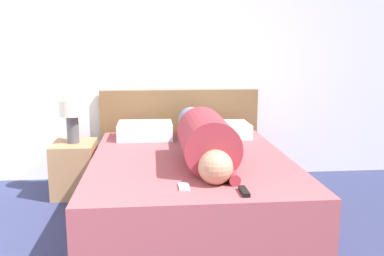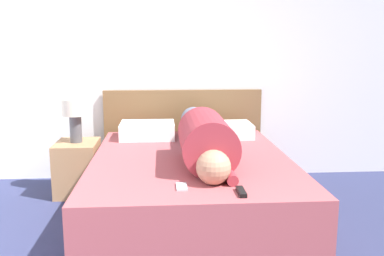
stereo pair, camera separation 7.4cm
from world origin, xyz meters
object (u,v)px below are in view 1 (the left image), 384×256
Objects in this scene: pillow_near_headboard at (145,130)px; tv_remote at (244,191)px; pillow_second at (224,130)px; person_lying at (203,137)px; bed at (190,189)px; table_lamp at (72,113)px; nightstand at (75,168)px; cell_phone at (184,187)px.

pillow_near_headboard is 3.24× the size of tv_remote.
pillow_second is 3.08× the size of tv_remote.
tv_remote is at bearing -95.43° from pillow_second.
person_lying is 0.85m from tv_remote.
bed is 4.33× the size of pillow_second.
tv_remote is (1.22, -1.57, -0.22)m from table_lamp.
nightstand is 2.01m from tv_remote.
nightstand is at bearing 121.72° from cell_phone.
cell_phone is (-0.20, -0.69, -0.15)m from person_lying.
pillow_near_headboard is at bearing 115.90° from bed.
cell_phone is (0.24, -1.43, -0.06)m from pillow_near_headboard.
bed is 13.32× the size of tv_remote.
cell_phone is at bearing -58.28° from nightstand.
table_lamp is 3.04× the size of cell_phone.
person_lying is 3.72× the size of pillow_second.
pillow_near_headboard is (-0.35, 0.71, 0.33)m from bed.
nightstand is 3.19× the size of tv_remote.
table_lamp is at bearing 179.66° from pillow_second.
pillow_second is at bearing -0.34° from nightstand.
person_lying is at bearing -14.12° from bed.
person_lying reaches higher than pillow_near_headboard.
table_lamp is at bearing 121.72° from cell_phone.
pillow_near_headboard is at bearing -0.71° from table_lamp.
table_lamp is at bearing 127.87° from tv_remote.
table_lamp reaches higher than pillow_second.
table_lamp is 0.81× the size of pillow_near_headboard.
pillow_second is at bearing -0.34° from table_lamp.
person_lying reaches higher than pillow_second.
bed is at bearing 105.15° from tv_remote.
pillow_near_headboard is (-0.44, 0.74, -0.09)m from person_lying.
cell_phone is at bearing 158.39° from tv_remote.
nightstand is 1.71m from cell_phone.
tv_remote reaches higher than bed.
cell_phone is (-0.48, -1.43, -0.06)m from pillow_second.
nightstand is 0.73m from pillow_near_headboard.
pillow_second is (1.37, -0.01, -0.17)m from table_lamp.
pillow_second reaches higher than tv_remote.
person_lying is 3.53× the size of pillow_near_headboard.
pillow_near_headboard is 3.74× the size of cell_phone.
tv_remote is (-0.15, -1.56, -0.05)m from pillow_second.
table_lamp is 0.85× the size of pillow_second.
person_lying is at bearing -34.47° from table_lamp.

